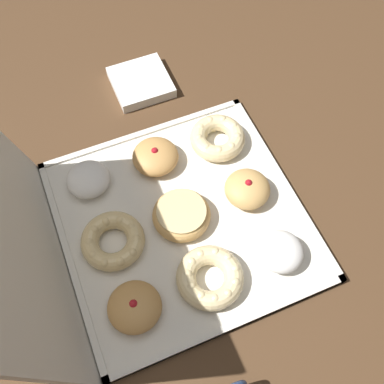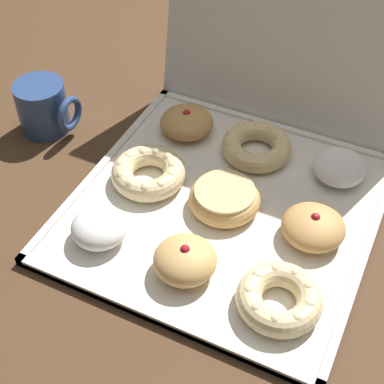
% 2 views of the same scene
% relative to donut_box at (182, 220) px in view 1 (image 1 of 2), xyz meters
% --- Properties ---
extents(ground_plane, '(3.00, 3.00, 0.00)m').
position_rel_donut_box_xyz_m(ground_plane, '(0.00, 0.00, -0.01)').
color(ground_plane, '#4C331E').
extents(donut_box, '(0.44, 0.44, 0.01)m').
position_rel_donut_box_xyz_m(donut_box, '(0.00, 0.00, 0.00)').
color(donut_box, silver).
rests_on(donut_box, ground).
extents(powdered_filled_donut_0, '(0.08, 0.08, 0.04)m').
position_rel_donut_box_xyz_m(powdered_filled_donut_0, '(-0.14, -0.13, 0.03)').
color(powdered_filled_donut_0, white).
rests_on(powdered_filled_donut_0, donut_box).
extents(jelly_filled_donut_1, '(0.09, 0.09, 0.05)m').
position_rel_donut_box_xyz_m(jelly_filled_donut_1, '(-0.00, -0.13, 0.03)').
color(jelly_filled_donut_1, tan).
rests_on(jelly_filled_donut_1, donut_box).
extents(cruller_donut_2, '(0.11, 0.11, 0.04)m').
position_rel_donut_box_xyz_m(cruller_donut_2, '(0.13, -0.13, 0.02)').
color(cruller_donut_2, beige).
rests_on(cruller_donut_2, donut_box).
extents(cruller_donut_3, '(0.12, 0.12, 0.04)m').
position_rel_donut_box_xyz_m(cruller_donut_3, '(-0.13, -0.00, 0.02)').
color(cruller_donut_3, beige).
rests_on(cruller_donut_3, donut_box).
extents(glazed_ring_donut_4, '(0.11, 0.11, 0.04)m').
position_rel_donut_box_xyz_m(glazed_ring_donut_4, '(0.00, 0.00, 0.02)').
color(glazed_ring_donut_4, tan).
rests_on(glazed_ring_donut_4, donut_box).
extents(jelly_filled_donut_5, '(0.09, 0.09, 0.05)m').
position_rel_donut_box_xyz_m(jelly_filled_donut_5, '(0.14, 0.00, 0.03)').
color(jelly_filled_donut_5, tan).
rests_on(jelly_filled_donut_5, donut_box).
extents(jelly_filled_donut_6, '(0.09, 0.09, 0.05)m').
position_rel_donut_box_xyz_m(jelly_filled_donut_6, '(-0.13, 0.14, 0.03)').
color(jelly_filled_donut_6, tan).
rests_on(jelly_filled_donut_6, donut_box).
extents(cruller_donut_7, '(0.12, 0.12, 0.03)m').
position_rel_donut_box_xyz_m(cruller_donut_7, '(-0.00, 0.13, 0.02)').
color(cruller_donut_7, '#EACC8C').
rests_on(cruller_donut_7, donut_box).
extents(powdered_filled_donut_8, '(0.08, 0.08, 0.04)m').
position_rel_donut_box_xyz_m(powdered_filled_donut_8, '(0.14, 0.14, 0.03)').
color(powdered_filled_donut_8, white).
rests_on(powdered_filled_donut_8, donut_box).
extents(napkin_stack, '(0.12, 0.12, 0.02)m').
position_rel_donut_box_xyz_m(napkin_stack, '(0.35, -0.04, 0.01)').
color(napkin_stack, white).
rests_on(napkin_stack, ground).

